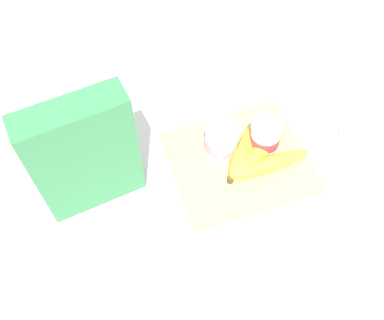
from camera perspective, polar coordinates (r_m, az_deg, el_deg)
name	(u,v)px	position (r m, az deg, el deg)	size (l,w,h in m)	color
ground_plane	(239,163)	(1.01, 6.00, -0.38)	(2.40, 2.40, 0.00)	silver
cutting_board	(239,161)	(1.01, 6.05, -0.12)	(0.30, 0.26, 0.02)	tan
cereal_box	(85,156)	(0.87, -13.62, 0.46)	(0.20, 0.06, 0.29)	#38844C
yogurt_cup_front	(221,141)	(0.97, 3.77, 2.45)	(0.08, 0.08, 0.09)	white
yogurt_cup_back	(265,137)	(0.99, 9.35, 2.91)	(0.07, 0.07, 0.08)	white
banana_bunch	(257,155)	(0.99, 8.38, 0.60)	(0.20, 0.15, 0.04)	yellow
spoon	(342,141)	(1.09, 18.71, 2.34)	(0.09, 0.12, 0.01)	silver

